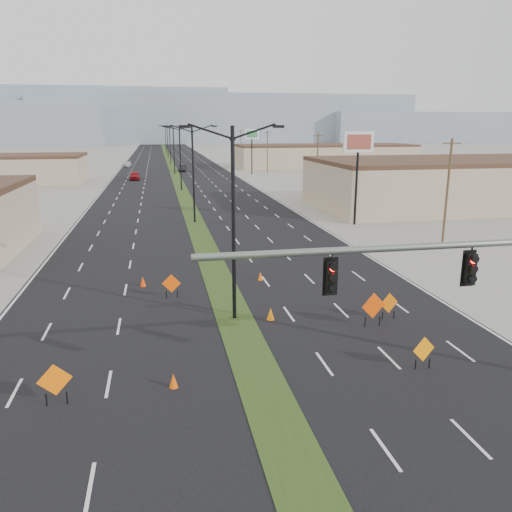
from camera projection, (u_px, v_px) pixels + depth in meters
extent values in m
plane|color=gray|center=(294.00, 462.00, 15.29)|extent=(600.00, 600.00, 0.00)
cube|color=black|center=(174.00, 172.00, 110.22)|extent=(25.00, 400.00, 0.02)
cube|color=#274117|center=(174.00, 172.00, 110.22)|extent=(2.00, 400.00, 0.04)
cube|color=tan|center=(458.00, 184.00, 63.65)|extent=(36.00, 18.00, 5.50)
cube|color=tan|center=(324.00, 156.00, 126.17)|extent=(44.00, 16.00, 5.00)
cube|color=gray|center=(228.00, 119.00, 304.00)|extent=(220.00, 50.00, 28.00)
cube|color=gray|center=(445.00, 127.00, 321.88)|extent=(160.00, 50.00, 18.00)
cube|color=gray|center=(111.00, 116.00, 309.44)|extent=(140.00, 50.00, 32.00)
cylinder|color=slate|center=(432.00, 246.00, 16.61)|extent=(16.00, 0.24, 0.24)
cube|color=black|center=(331.00, 277.00, 16.18)|extent=(0.50, 0.28, 1.30)
sphere|color=#FF0C05|center=(333.00, 268.00, 15.94)|extent=(0.22, 0.22, 0.22)
cube|color=black|center=(470.00, 269.00, 17.12)|extent=(0.50, 0.28, 1.30)
sphere|color=#FF0C05|center=(474.00, 260.00, 16.87)|extent=(0.22, 0.22, 0.22)
cylinder|color=black|center=(233.00, 227.00, 25.41)|extent=(0.20, 0.20, 10.00)
cube|color=black|center=(185.00, 127.00, 23.73)|extent=(0.55, 0.24, 0.14)
cube|color=black|center=(278.00, 126.00, 24.59)|extent=(0.55, 0.24, 0.14)
cylinder|color=black|center=(193.00, 175.00, 52.00)|extent=(0.20, 0.20, 10.00)
cube|color=black|center=(169.00, 126.00, 50.32)|extent=(0.55, 0.24, 0.14)
cube|color=black|center=(214.00, 126.00, 51.17)|extent=(0.55, 0.24, 0.14)
cylinder|color=black|center=(180.00, 158.00, 78.58)|extent=(0.20, 0.20, 10.00)
cube|color=black|center=(164.00, 126.00, 76.90)|extent=(0.55, 0.24, 0.14)
cube|color=black|center=(194.00, 126.00, 77.75)|extent=(0.55, 0.24, 0.14)
cylinder|color=black|center=(174.00, 150.00, 105.16)|extent=(0.20, 0.20, 10.00)
cube|color=black|center=(162.00, 126.00, 103.48)|extent=(0.55, 0.24, 0.14)
cube|color=black|center=(184.00, 126.00, 104.34)|extent=(0.55, 0.24, 0.14)
cylinder|color=black|center=(170.00, 145.00, 131.74)|extent=(0.20, 0.20, 10.00)
cube|color=black|center=(160.00, 126.00, 130.06)|extent=(0.55, 0.24, 0.14)
cube|color=black|center=(178.00, 126.00, 130.92)|extent=(0.55, 0.24, 0.14)
cylinder|color=black|center=(168.00, 142.00, 158.32)|extent=(0.20, 0.20, 10.00)
cube|color=black|center=(159.00, 126.00, 156.64)|extent=(0.55, 0.24, 0.14)
cube|color=black|center=(174.00, 126.00, 157.50)|extent=(0.55, 0.24, 0.14)
cylinder|color=black|center=(166.00, 140.00, 184.90)|extent=(0.20, 0.20, 10.00)
cube|color=black|center=(159.00, 126.00, 183.22)|extent=(0.55, 0.24, 0.14)
cube|color=black|center=(171.00, 126.00, 184.08)|extent=(0.55, 0.24, 0.14)
cylinder|color=#4C3823|center=(447.00, 194.00, 41.61)|extent=(0.20, 0.20, 9.00)
cube|color=#4C3823|center=(452.00, 143.00, 40.57)|extent=(1.60, 0.10, 0.10)
cylinder|color=#4C3823|center=(317.00, 164.00, 74.84)|extent=(0.20, 0.20, 9.00)
cube|color=#4C3823|center=(318.00, 135.00, 73.80)|extent=(1.60, 0.10, 0.10)
cylinder|color=#4C3823|center=(267.00, 152.00, 108.06)|extent=(0.20, 0.20, 9.00)
cube|color=#4C3823|center=(268.00, 132.00, 107.03)|extent=(1.60, 0.10, 0.10)
cylinder|color=#4C3823|center=(241.00, 146.00, 141.29)|extent=(0.20, 0.20, 9.00)
cube|color=#4C3823|center=(241.00, 131.00, 140.25)|extent=(1.60, 0.10, 0.10)
imported|color=maroon|center=(135.00, 176.00, 94.91)|extent=(1.89, 4.64, 1.58)
imported|color=black|center=(183.00, 168.00, 112.43)|extent=(2.06, 4.44, 1.41)
imported|color=silver|center=(127.00, 164.00, 124.63)|extent=(2.38, 4.64, 1.29)
cube|color=#FF6905|center=(55.00, 380.00, 18.13)|extent=(1.21, 0.33, 1.23)
cylinder|color=black|center=(46.00, 400.00, 18.26)|extent=(0.05, 0.05, 0.51)
cylinder|color=black|center=(67.00, 398.00, 18.40)|extent=(0.05, 0.05, 0.51)
cube|color=#F74E05|center=(171.00, 283.00, 29.58)|extent=(1.10, 0.19, 1.11)
cylinder|color=black|center=(166.00, 295.00, 29.69)|extent=(0.05, 0.05, 0.46)
cylinder|color=black|center=(177.00, 294.00, 29.81)|extent=(0.05, 0.05, 0.46)
cube|color=orange|center=(424.00, 349.00, 20.89)|extent=(1.08, 0.26, 1.10)
cylinder|color=black|center=(415.00, 365.00, 21.00)|extent=(0.05, 0.05, 0.46)
cylinder|color=black|center=(429.00, 363.00, 21.12)|extent=(0.05, 0.05, 0.46)
cube|color=#DE4004|center=(373.00, 306.00, 25.29)|extent=(1.35, 0.34, 1.37)
cylinder|color=black|center=(365.00, 322.00, 25.43)|extent=(0.05, 0.05, 0.57)
cylinder|color=black|center=(380.00, 321.00, 25.58)|extent=(0.05, 0.05, 0.57)
cube|color=#DA6004|center=(389.00, 303.00, 26.32)|extent=(1.09, 0.29, 1.11)
cylinder|color=black|center=(383.00, 316.00, 26.43)|extent=(0.05, 0.05, 0.46)
cylinder|color=black|center=(394.00, 315.00, 26.55)|extent=(0.05, 0.05, 0.46)
cone|color=#EA5404|center=(173.00, 381.00, 19.54)|extent=(0.38, 0.38, 0.60)
cone|color=orange|center=(271.00, 314.00, 26.38)|extent=(0.46, 0.46, 0.68)
cone|color=#FF5A05|center=(260.00, 276.00, 33.18)|extent=(0.43, 0.43, 0.58)
cone|color=#EC3604|center=(143.00, 282.00, 31.89)|extent=(0.51, 0.51, 0.65)
cylinder|color=black|center=(356.00, 187.00, 51.12)|extent=(0.24, 0.24, 7.81)
cube|color=white|center=(358.00, 142.00, 49.98)|extent=(3.10, 0.49, 2.06)
cube|color=#984032|center=(359.00, 142.00, 49.79)|extent=(2.47, 0.16, 1.44)
cylinder|color=black|center=(252.00, 156.00, 105.16)|extent=(0.24, 0.24, 7.70)
cube|color=white|center=(252.00, 134.00, 104.03)|extent=(3.04, 1.00, 2.03)
cube|color=#317A44|center=(252.00, 134.00, 103.84)|extent=(2.38, 0.58, 1.42)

